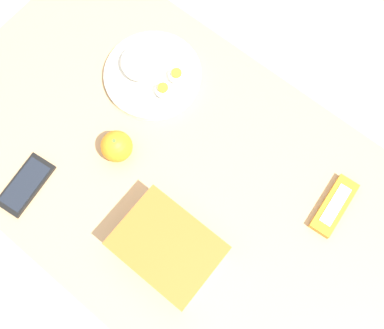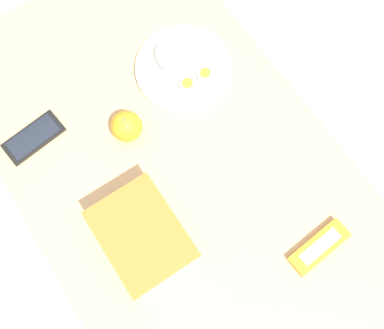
{
  "view_description": "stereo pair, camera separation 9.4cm",
  "coord_description": "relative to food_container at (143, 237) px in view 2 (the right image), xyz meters",
  "views": [
    {
      "loc": [
        -0.23,
        0.21,
        1.7
      ],
      "look_at": [
        -0.04,
        -0.03,
        0.73
      ],
      "focal_mm": 42.0,
      "sensor_mm": 36.0,
      "label": 1
    },
    {
      "loc": [
        -0.3,
        0.14,
        1.7
      ],
      "look_at": [
        -0.04,
        -0.03,
        0.73
      ],
      "focal_mm": 42.0,
      "sensor_mm": 36.0,
      "label": 2
    }
  ],
  "objects": [
    {
      "name": "table",
      "position": [
        0.12,
        -0.15,
        -0.12
      ],
      "size": [
        1.17,
        0.71,
        0.7
      ],
      "color": "tan",
      "rests_on": "ground_plane"
    },
    {
      "name": "food_container",
      "position": [
        0.0,
        0.0,
        0.0
      ],
      "size": [
        0.21,
        0.16,
        0.09
      ],
      "color": "white",
      "rests_on": "table"
    },
    {
      "name": "cell_phone",
      "position": [
        0.35,
        0.09,
        -0.03
      ],
      "size": [
        0.08,
        0.15,
        0.01
      ],
      "color": "black",
      "rests_on": "table"
    },
    {
      "name": "orange_fruit",
      "position": [
        0.24,
        -0.1,
        -0.0
      ],
      "size": [
        0.07,
        0.07,
        0.07
      ],
      "color": "orange",
      "rests_on": "table"
    },
    {
      "name": "candy_bar",
      "position": [
        -0.23,
        -0.31,
        -0.03
      ],
      "size": [
        0.06,
        0.15,
        0.02
      ],
      "color": "orange",
      "rests_on": "table"
    },
    {
      "name": "rice_plate",
      "position": [
        0.31,
        -0.3,
        -0.02
      ],
      "size": [
        0.24,
        0.24,
        0.06
      ],
      "color": "silver",
      "rests_on": "table"
    },
    {
      "name": "ground_plane",
      "position": [
        0.12,
        -0.15,
        -0.74
      ],
      "size": [
        10.0,
        10.0,
        0.0
      ],
      "primitive_type": "plane",
      "color": "#B2A899"
    }
  ]
}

